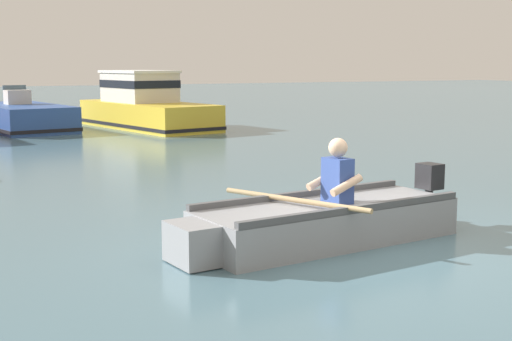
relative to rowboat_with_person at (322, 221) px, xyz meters
name	(u,v)px	position (x,y,z in m)	size (l,w,h in m)	color
ground_plane	(373,252)	(0.28, -0.61, -0.25)	(120.00, 120.00, 0.00)	slate
rowboat_with_person	(322,221)	(0.00, 0.00, 0.00)	(3.73, 1.85, 1.19)	gray
moored_boat_blue	(22,118)	(-0.84, 15.89, 0.12)	(2.76, 4.76, 1.36)	#2D519E
moored_boat_yellow	(145,107)	(2.80, 14.99, 0.42)	(3.11, 5.96, 1.81)	gold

